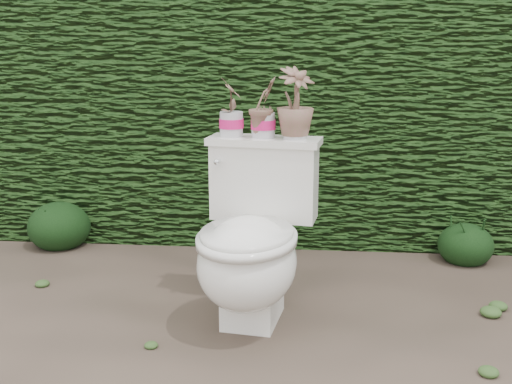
# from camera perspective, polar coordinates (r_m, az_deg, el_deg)

# --- Properties ---
(ground) EXTENTS (60.00, 60.00, 0.00)m
(ground) POSITION_cam_1_polar(r_m,az_deg,el_deg) (2.76, -1.28, -12.43)
(ground) COLOR brown
(ground) RESTS_ON ground
(hedge) EXTENTS (8.00, 1.00, 1.60)m
(hedge) POSITION_cam_1_polar(r_m,az_deg,el_deg) (4.09, 1.18, 7.92)
(hedge) COLOR #284C19
(hedge) RESTS_ON ground
(toilet) EXTENTS (0.55, 0.74, 0.78)m
(toilet) POSITION_cam_1_polar(r_m,az_deg,el_deg) (2.73, -0.38, -4.67)
(toilet) COLOR white
(toilet) RESTS_ON ground
(potted_plant_left) EXTENTS (0.09, 0.13, 0.25)m
(potted_plant_left) POSITION_cam_1_polar(r_m,az_deg,el_deg) (2.87, -2.21, 7.39)
(potted_plant_left) COLOR #3B7825
(potted_plant_left) RESTS_ON toilet
(potted_plant_center) EXTENTS (0.17, 0.18, 0.25)m
(potted_plant_center) POSITION_cam_1_polar(r_m,az_deg,el_deg) (2.84, 0.65, 7.38)
(potted_plant_center) COLOR #3B7825
(potted_plant_center) RESTS_ON toilet
(potted_plant_right) EXTENTS (0.23, 0.23, 0.30)m
(potted_plant_right) POSITION_cam_1_polar(r_m,az_deg,el_deg) (2.81, 3.50, 7.75)
(potted_plant_right) COLOR #3B7825
(potted_plant_right) RESTS_ON toilet
(liriope_clump_1) EXTENTS (0.37, 0.37, 0.29)m
(liriope_clump_1) POSITION_cam_1_polar(r_m,az_deg,el_deg) (3.96, -17.12, -2.54)
(liriope_clump_1) COLOR #163311
(liriope_clump_1) RESTS_ON ground
(liriope_clump_2) EXTENTS (0.37, 0.37, 0.30)m
(liriope_clump_2) POSITION_cam_1_polar(r_m,az_deg,el_deg) (3.73, 0.36, -2.87)
(liriope_clump_2) COLOR #163311
(liriope_clump_2) RESTS_ON ground
(liriope_clump_3) EXTENTS (0.30, 0.30, 0.24)m
(liriope_clump_3) POSITION_cam_1_polar(r_m,az_deg,el_deg) (3.72, 18.16, -4.08)
(liriope_clump_3) COLOR #163311
(liriope_clump_3) RESTS_ON ground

